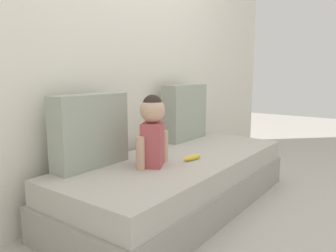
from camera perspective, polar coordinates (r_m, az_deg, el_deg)
name	(u,v)px	position (r m, az deg, el deg)	size (l,w,h in m)	color
ground_plane	(180,206)	(2.56, 2.06, -13.79)	(12.00, 12.00, 0.00)	#B2ADA3
back_wall	(123,46)	(2.72, -7.88, 13.72)	(5.24, 0.10, 2.44)	silver
couch	(180,182)	(2.49, 2.08, -9.74)	(2.04, 0.86, 0.39)	#9C978F
throw_pillow_left	(90,131)	(2.19, -13.43, -0.82)	(0.54, 0.16, 0.48)	#99A393
throw_pillow_right	(185,112)	(3.03, 2.94, 2.42)	(0.51, 0.16, 0.51)	#99A393
toddler	(153,129)	(2.16, -2.70, -0.55)	(0.31, 0.21, 0.48)	#B24C51
banana	(192,157)	(2.34, 4.30, -5.50)	(0.17, 0.04, 0.04)	yellow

